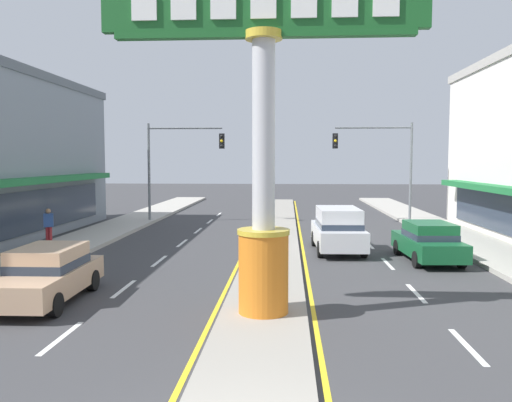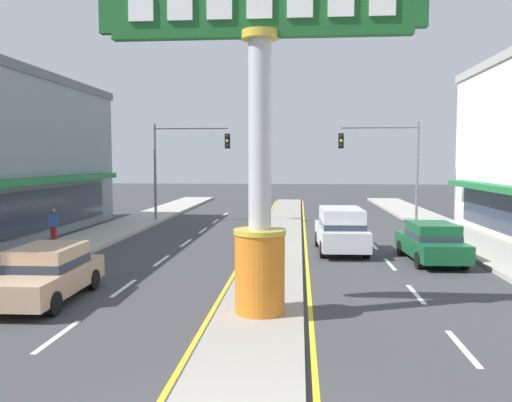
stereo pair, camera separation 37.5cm
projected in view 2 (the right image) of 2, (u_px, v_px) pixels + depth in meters
The scene contains 11 objects.
median_strip at pixel (278, 243), 24.36m from camera, with size 2.18×52.00×0.14m, color gray.
sidewalk_left at pixel (71, 247), 23.13m from camera, with size 2.92×60.00×0.18m, color #ADA89E.
sidewalk_right at pixel (497, 253), 21.61m from camera, with size 2.92×60.00×0.18m, color #ADA89E.
lane_markings at pixel (277, 249), 23.02m from camera, with size 8.92×52.00×0.01m.
district_sign at pixel (260, 143), 12.64m from camera, with size 7.82×1.30×8.12m.
traffic_light_left_side at pixel (182, 155), 32.48m from camera, with size 4.86×0.46×6.20m.
traffic_light_right_side at pixel (388, 155), 31.59m from camera, with size 4.86×0.46×6.20m.
sedan_near_right_lane at pixel (47, 273), 14.52m from camera, with size 1.90×4.33×1.53m.
suv_far_right_lane at pixel (341, 229), 22.17m from camera, with size 2.09×4.66×1.90m.
sedan_near_left_lane at pixel (431, 242), 20.02m from camera, with size 2.01×4.39×1.53m.
pedestrian_near_kerb at pixel (53, 224), 23.05m from camera, with size 0.45×0.35×1.62m.
Camera 2 is at (0.97, -6.14, 3.92)m, focal length 36.58 mm.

